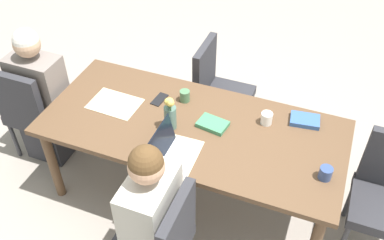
{
  "coord_description": "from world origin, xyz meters",
  "views": [
    {
      "loc": [
        -0.8,
        2.05,
        2.74
      ],
      "look_at": [
        0.0,
        0.0,
        0.78
      ],
      "focal_mm": 40.43,
      "sensor_mm": 36.0,
      "label": 1
    }
  ],
  "objects": [
    {
      "name": "coffee_mug_near_left",
      "position": [
        -0.47,
        -0.21,
        0.77
      ],
      "size": [
        0.08,
        0.08,
        0.09
      ],
      "primitive_type": "cylinder",
      "color": "white",
      "rests_on": "dining_table"
    },
    {
      "name": "placemat_head_right_left_mid",
      "position": [
        0.61,
        -0.01,
        0.73
      ],
      "size": [
        0.37,
        0.27,
        0.0
      ],
      "primitive_type": "cube",
      "rotation": [
        0.0,
        0.0,
        3.1
      ],
      "color": "beige",
      "rests_on": "dining_table"
    },
    {
      "name": "dining_table",
      "position": [
        0.0,
        0.0,
        0.65
      ],
      "size": [
        2.1,
        0.93,
        0.73
      ],
      "color": "brown",
      "rests_on": "ground_plane"
    },
    {
      "name": "book_red_cover",
      "position": [
        -0.72,
        -0.32,
        0.74
      ],
      "size": [
        0.22,
        0.17,
        0.03
      ],
      "primitive_type": "cube",
      "rotation": [
        0.0,
        0.0,
        0.13
      ],
      "color": "#335693",
      "rests_on": "dining_table"
    },
    {
      "name": "placemat_far_left_near",
      "position": [
        -0.01,
        0.31,
        0.73
      ],
      "size": [
        0.27,
        0.37,
        0.0
      ],
      "primitive_type": "cube",
      "rotation": [
        0.0,
        0.0,
        -1.55
      ],
      "color": "beige",
      "rests_on": "dining_table"
    },
    {
      "name": "person_head_right_left_mid",
      "position": [
        1.3,
        -0.03,
        0.53
      ],
      "size": [
        0.4,
        0.36,
        1.19
      ],
      "color": "#2D2D33",
      "rests_on": "ground_plane"
    },
    {
      "name": "chair_head_right_left_mid",
      "position": [
        1.36,
        0.05,
        0.5
      ],
      "size": [
        0.44,
        0.44,
        0.9
      ],
      "color": "#2D2D33",
      "rests_on": "ground_plane"
    },
    {
      "name": "book_blue_cover",
      "position": [
        -0.13,
        -0.05,
        0.74
      ],
      "size": [
        0.22,
        0.17,
        0.03
      ],
      "primitive_type": "cube",
      "rotation": [
        0.0,
        0.0,
        -0.16
      ],
      "color": "#3D7F56",
      "rests_on": "dining_table"
    },
    {
      "name": "ground_plane",
      "position": [
        0.0,
        0.0,
        0.0
      ],
      "size": [
        10.0,
        10.0,
        0.0
      ],
      "primitive_type": "plane",
      "color": "gray"
    },
    {
      "name": "laptop_far_left_near",
      "position": [
        0.01,
        0.33,
        0.77
      ],
      "size": [
        0.22,
        0.32,
        0.21
      ],
      "color": "silver",
      "rests_on": "dining_table"
    },
    {
      "name": "person_far_left_near",
      "position": [
        -0.03,
        0.73,
        0.53
      ],
      "size": [
        0.36,
        0.4,
        1.19
      ],
      "color": "#2D2D33",
      "rests_on": "ground_plane"
    },
    {
      "name": "phone_black",
      "position": [
        0.33,
        -0.17,
        0.73
      ],
      "size": [
        0.09,
        0.16,
        0.01
      ],
      "primitive_type": "cube",
      "rotation": [
        0.0,
        0.0,
        1.47
      ],
      "color": "black",
      "rests_on": "dining_table"
    },
    {
      "name": "flower_vase",
      "position": [
        0.13,
        0.07,
        0.85
      ],
      "size": [
        0.09,
        0.09,
        0.26
      ],
      "color": "#4C6B60",
      "rests_on": "dining_table"
    },
    {
      "name": "chair_near_right_near",
      "position": [
        0.07,
        -0.75,
        0.5
      ],
      "size": [
        0.44,
        0.44,
        0.9
      ],
      "color": "#2D2D33",
      "rests_on": "ground_plane"
    },
    {
      "name": "coffee_mug_near_right",
      "position": [
        0.15,
        -0.24,
        0.77
      ],
      "size": [
        0.07,
        0.07,
        0.09
      ],
      "primitive_type": "cylinder",
      "color": "#47704C",
      "rests_on": "dining_table"
    },
    {
      "name": "coffee_mug_centre_left",
      "position": [
        -0.92,
        0.15,
        0.77
      ],
      "size": [
        0.08,
        0.08,
        0.08
      ],
      "primitive_type": "cylinder",
      "color": "#33477A",
      "rests_on": "dining_table"
    }
  ]
}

